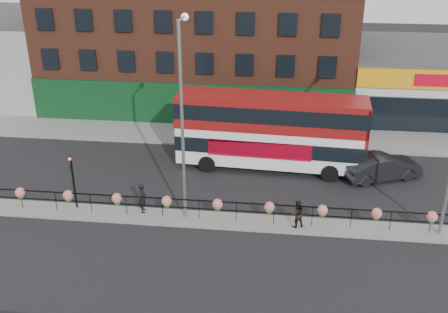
# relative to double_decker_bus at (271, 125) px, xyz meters

# --- Properties ---
(ground) EXTENTS (120.00, 120.00, 0.00)m
(ground) POSITION_rel_double_decker_bus_xyz_m (-2.55, -7.08, -2.97)
(ground) COLOR black
(ground) RESTS_ON ground
(north_pavement) EXTENTS (60.00, 4.00, 0.15)m
(north_pavement) POSITION_rel_double_decker_bus_xyz_m (-2.55, 4.92, -2.90)
(north_pavement) COLOR gray
(north_pavement) RESTS_ON ground
(median) EXTENTS (60.00, 1.60, 0.15)m
(median) POSITION_rel_double_decker_bus_xyz_m (-2.55, -7.08, -2.90)
(median) COLOR gray
(median) RESTS_ON ground
(brick_building) EXTENTS (25.00, 12.21, 10.30)m
(brick_building) POSITION_rel_double_decker_bus_xyz_m (-6.55, 12.88, 2.16)
(brick_building) COLOR brown
(brick_building) RESTS_ON ground
(supermarket) EXTENTS (15.00, 12.25, 5.30)m
(supermarket) POSITION_rel_double_decker_bus_xyz_m (13.45, 12.82, -0.32)
(supermarket) COLOR silver
(supermarket) RESTS_ON ground
(median_railing) EXTENTS (30.04, 0.56, 1.23)m
(median_railing) POSITION_rel_double_decker_bus_xyz_m (-2.55, -7.08, -1.92)
(median_railing) COLOR black
(median_railing) RESTS_ON median
(double_decker_bus) EXTENTS (12.09, 3.54, 4.84)m
(double_decker_bus) POSITION_rel_double_decker_bus_xyz_m (0.00, 0.00, 0.00)
(double_decker_bus) COLOR white
(double_decker_bus) RESTS_ON ground
(car) EXTENTS (5.13, 6.12, 1.62)m
(car) POSITION_rel_double_decker_bus_xyz_m (6.96, -0.83, -2.16)
(car) COLOR black
(car) RESTS_ON ground
(pedestrian_a) EXTENTS (0.77, 0.62, 1.74)m
(pedestrian_a) POSITION_rel_double_decker_bus_xyz_m (-6.72, -6.71, -1.95)
(pedestrian_a) COLOR black
(pedestrian_a) RESTS_ON median
(pedestrian_b) EXTENTS (1.12, 1.06, 1.53)m
(pedestrian_b) POSITION_rel_double_decker_bus_xyz_m (1.64, -7.31, -2.06)
(pedestrian_b) COLOR black
(pedestrian_b) RESTS_ON median
(lamp_column_west) EXTENTS (0.38, 1.85, 10.56)m
(lamp_column_west) POSITION_rel_double_decker_bus_xyz_m (-4.32, -6.72, 3.44)
(lamp_column_west) COLOR gray
(lamp_column_west) RESTS_ON median
(traffic_light_median) EXTENTS (0.15, 0.28, 3.65)m
(traffic_light_median) POSITION_rel_double_decker_bus_xyz_m (-10.55, -6.68, -0.50)
(traffic_light_median) COLOR black
(traffic_light_median) RESTS_ON median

